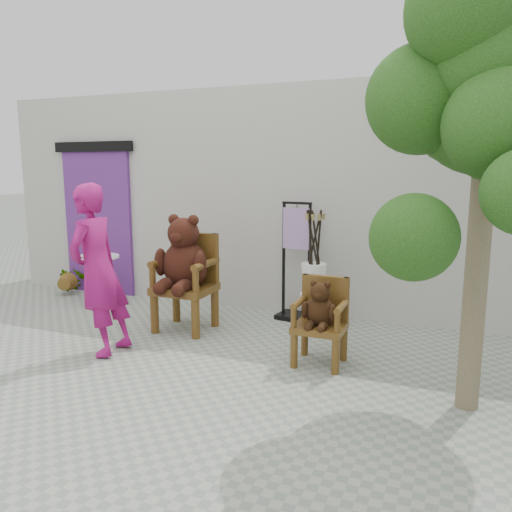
% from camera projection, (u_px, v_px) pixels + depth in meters
% --- Properties ---
extents(ground_plane, '(60.00, 60.00, 0.00)m').
position_uv_depth(ground_plane, '(187.00, 388.00, 4.44)').
color(ground_plane, gray).
rests_on(ground_plane, ground).
extents(back_wall, '(9.00, 1.00, 3.00)m').
position_uv_depth(back_wall, '(294.00, 199.00, 7.01)').
color(back_wall, '#B1AEA5').
rests_on(back_wall, ground).
extents(doorway, '(1.40, 0.11, 2.33)m').
position_uv_depth(doorway, '(98.00, 219.00, 7.70)').
color(doorway, '#5C2776').
rests_on(doorway, ground).
extents(chair_big, '(0.66, 0.74, 1.40)m').
position_uv_depth(chair_big, '(185.00, 265.00, 5.93)').
color(chair_big, '#492F0F').
rests_on(chair_big, ground).
extents(chair_small, '(0.49, 0.46, 0.86)m').
position_uv_depth(chair_small, '(321.00, 313.00, 4.92)').
color(chair_small, '#492F0F').
rests_on(chair_small, ground).
extents(person, '(0.44, 0.66, 1.77)m').
position_uv_depth(person, '(98.00, 270.00, 5.16)').
color(person, '#9A1262').
rests_on(person, ground).
extents(cafe_table, '(0.60, 0.60, 0.70)m').
position_uv_depth(cafe_table, '(98.00, 274.00, 7.12)').
color(cafe_table, white).
rests_on(cafe_table, ground).
extents(display_stand, '(0.50, 0.41, 1.51)m').
position_uv_depth(display_stand, '(296.00, 275.00, 6.38)').
color(display_stand, black).
rests_on(display_stand, ground).
extents(stool_bucket, '(0.32, 0.32, 1.45)m').
position_uv_depth(stool_bucket, '(314.00, 278.00, 5.92)').
color(stool_bucket, white).
rests_on(stool_bucket, ground).
extents(tree, '(1.49, 2.00, 3.74)m').
position_uv_depth(tree, '(477.00, 78.00, 3.78)').
color(tree, brown).
rests_on(tree, ground).
extents(potted_plant, '(0.54, 0.51, 0.48)m').
position_uv_depth(potted_plant, '(71.00, 278.00, 7.78)').
color(potted_plant, '#15390F').
rests_on(potted_plant, ground).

